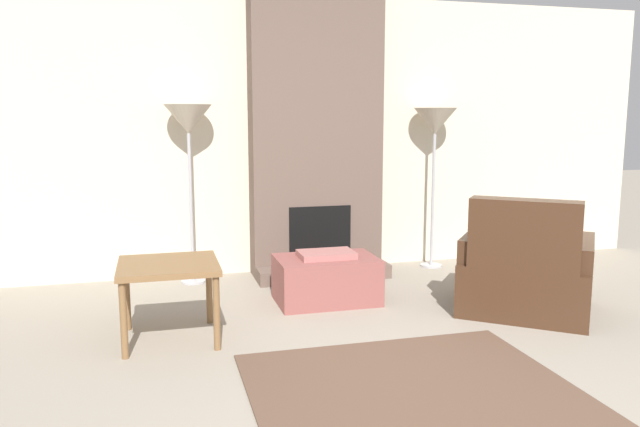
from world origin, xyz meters
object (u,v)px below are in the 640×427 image
object	(u,v)px
side_table	(169,273)
floor_lamp_left	(188,124)
floor_lamp_right	(435,126)
ottoman	(326,279)
armchair	(525,277)

from	to	relation	value
side_table	floor_lamp_left	distance (m)	1.74
side_table	floor_lamp_right	xyz separation A→B (m)	(2.57, 1.44, 0.93)
floor_lamp_left	ottoman	bearing A→B (deg)	-41.41
ottoman	floor_lamp_left	bearing A→B (deg)	138.59
ottoman	floor_lamp_right	distance (m)	2.00
ottoman	armchair	world-z (taller)	armchair
armchair	side_table	world-z (taller)	armchair
armchair	floor_lamp_right	distance (m)	1.91
side_table	floor_lamp_left	world-z (taller)	floor_lamp_left
armchair	floor_lamp_left	size ratio (longest dim) A/B	0.80
ottoman	armchair	bearing A→B (deg)	-25.62
floor_lamp_left	floor_lamp_right	size ratio (longest dim) A/B	1.01
side_table	floor_lamp_right	world-z (taller)	floor_lamp_right
armchair	side_table	size ratio (longest dim) A/B	1.95
side_table	floor_lamp_right	size ratio (longest dim) A/B	0.41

